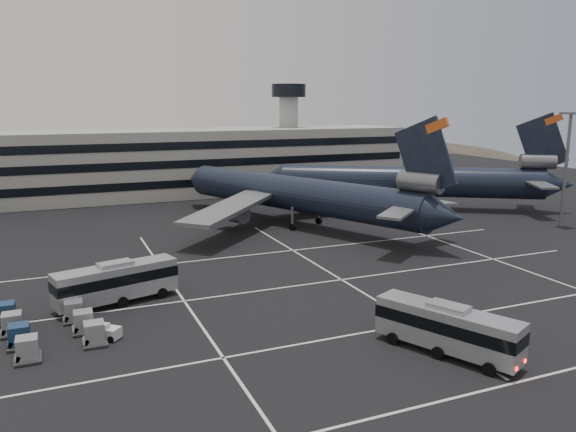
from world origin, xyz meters
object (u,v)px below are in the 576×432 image
(trijet_main, at_px, (299,194))
(uld_cluster, at_px, (48,323))
(bus_near, at_px, (447,327))
(bus_far, at_px, (116,281))

(trijet_main, distance_m, uld_cluster, 49.28)
(bus_near, relative_size, uld_cluster, 0.92)
(trijet_main, relative_size, bus_near, 4.65)
(trijet_main, height_order, bus_far, trijet_main)
(trijet_main, xyz_separation_m, bus_far, (-31.39, -25.99, -2.91))
(uld_cluster, bearing_deg, bus_far, 40.27)
(trijet_main, height_order, uld_cluster, trijet_main)
(bus_far, bearing_deg, uld_cluster, 114.84)
(bus_near, height_order, uld_cluster, bus_near)
(trijet_main, bearing_deg, bus_near, -123.58)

